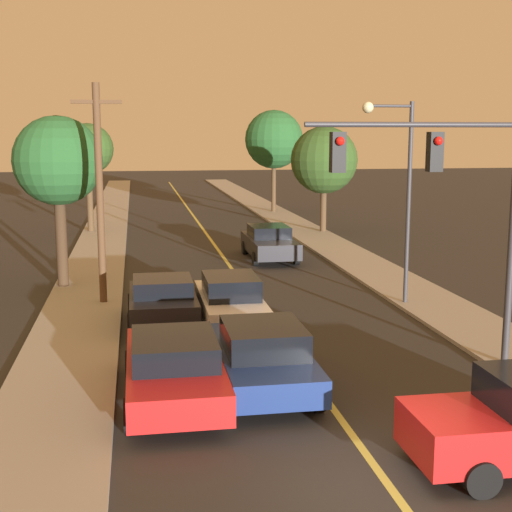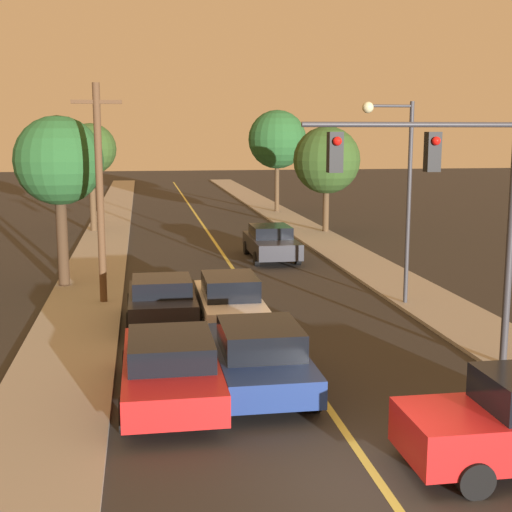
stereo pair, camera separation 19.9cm
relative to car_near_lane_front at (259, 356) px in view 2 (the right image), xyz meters
The scene contains 16 objects.
ground_plane 4.97m from the car_near_lane_front, 75.19° to the right, with size 200.00×200.00×0.00m, color #2D2B28.
road_surface 31.30m from the car_near_lane_front, 87.71° to the left, with size 8.95×80.00×0.01m.
sidewalk_left 31.59m from the car_near_lane_front, 98.14° to the left, with size 2.50×80.00×0.12m.
sidewalk_right 32.04m from the car_near_lane_front, 77.42° to the left, with size 2.50×80.00×0.12m.
car_near_lane_front is the anchor object (origin of this frame).
car_near_lane_second 5.37m from the car_near_lane_front, 90.00° to the left, with size 1.87×4.55×1.57m.
car_outer_lane_front 2.00m from the car_near_lane_front, behind, with size 2.10×4.93×1.47m.
car_outer_lane_second 6.09m from the car_near_lane_front, 108.86° to the left, with size 2.05×3.89×1.48m.
car_far_oncoming 16.78m from the car_near_lane_front, 78.78° to the left, with size 2.05×4.87×1.52m.
traffic_signal_mast 5.75m from the car_near_lane_front, ahead, with size 5.18×0.42×5.98m.
streetlamp_right 9.69m from the car_near_lane_front, 51.08° to the left, with size 1.71×0.36×6.53m.
utility_pole_left 10.01m from the car_near_lane_front, 113.62° to the left, with size 1.60×0.24×7.12m.
tree_left_near 13.36m from the car_near_lane_front, 114.89° to the left, with size 3.20×3.20×6.17m.
tree_left_far 27.49m from the car_near_lane_front, 101.13° to the left, with size 2.87×2.87×6.10m.
tree_right_near 25.80m from the car_near_lane_front, 72.06° to the left, with size 3.78×3.78×5.93m.
tree_right_far 36.16m from the car_near_lane_front, 78.58° to the left, with size 4.11×4.11×7.16m.
Camera 2 is at (-3.73, -10.21, 5.66)m, focal length 50.00 mm.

